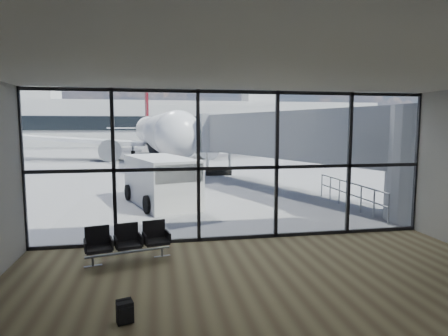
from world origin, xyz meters
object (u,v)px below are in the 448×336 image
object	(u,v)px
seating_row	(128,240)
belt_loader	(148,158)
airliner	(157,133)
service_van	(162,180)
backpack	(125,312)

from	to	relation	value
seating_row	belt_loader	world-z (taller)	belt_loader
airliner	belt_loader	world-z (taller)	airliner
seating_row	service_van	world-z (taller)	service_van
seating_row	airliner	size ratio (longest dim) A/B	0.06
belt_loader	airliner	bearing A→B (deg)	98.64
airliner	service_van	distance (m)	25.44
service_van	belt_loader	size ratio (longest dim) A/B	1.13
service_van	airliner	bearing A→B (deg)	72.64
service_van	seating_row	bearing A→B (deg)	-115.59
backpack	belt_loader	xyz separation A→B (m)	(-0.16, 26.68, 0.47)
service_van	belt_loader	distance (m)	16.57
seating_row	service_van	size ratio (longest dim) A/B	0.41
seating_row	airliner	bearing A→B (deg)	75.12
service_van	belt_loader	world-z (taller)	service_van
seating_row	backpack	xyz separation A→B (m)	(0.18, -3.23, -0.32)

